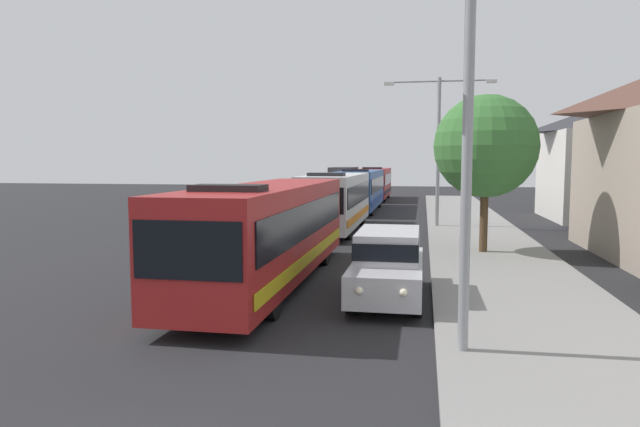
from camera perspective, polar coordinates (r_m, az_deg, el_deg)
The scene contains 10 objects.
bus_lead at distance 17.28m, azimuth -5.11°, elevation -1.60°, with size 2.58×12.32×3.21m.
bus_second_in_line at distance 30.31m, azimuth 1.65°, elevation 1.40°, with size 2.58×10.58×3.21m.
bus_middle at distance 42.67m, azimuth 4.21°, elevation 2.53°, with size 2.58×12.17×3.21m.
bus_fourth_in_line at distance 54.99m, azimuth 5.60°, elevation 3.15°, with size 2.58×10.51×3.21m.
white_suv at distance 15.45m, azimuth 6.92°, elevation -4.91°, with size 1.86×5.01×1.90m.
box_truck_oncoming at distance 56.11m, azimuth 2.30°, elevation 3.23°, with size 2.35×7.48×3.15m.
streetlamp_near at distance 10.94m, azimuth 14.81°, elevation 10.72°, with size 6.07×0.28×7.54m.
streetlamp_mid at distance 32.19m, azimuth 11.92°, elevation 7.76°, with size 6.08×0.28×8.21m.
roadside_tree at distance 23.30m, azimuth 16.46°, elevation 6.53°, with size 4.06×4.06×6.24m.
house_distant_gabled at distance 40.32m, azimuth 26.54°, elevation 4.71°, with size 6.50×8.86×7.31m.
Camera 1 is at (3.30, -5.19, 3.78)m, focal length 31.56 mm.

